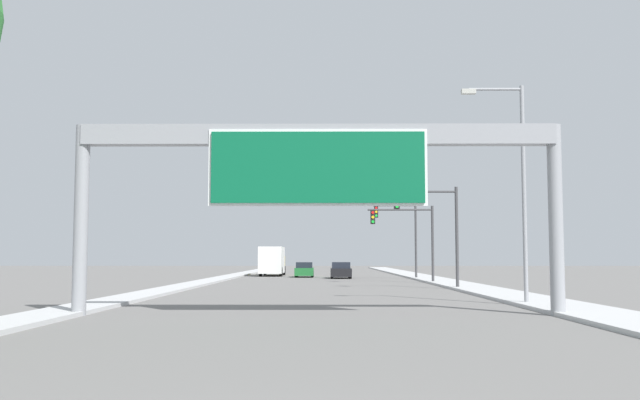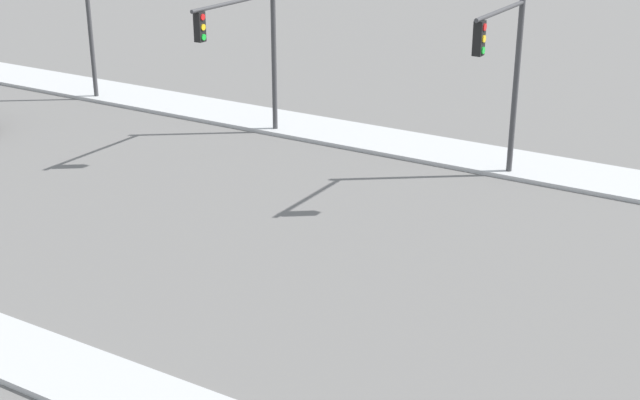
{
  "view_description": "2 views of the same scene",
  "coord_description": "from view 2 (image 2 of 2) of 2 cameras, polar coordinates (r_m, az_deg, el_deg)",
  "views": [
    {
      "loc": [
        0.23,
        -6.54,
        2.02
      ],
      "look_at": [
        0.0,
        29.34,
        4.87
      ],
      "focal_mm": 40.0,
      "sensor_mm": 36.0,
      "label": 1
    },
    {
      "loc": [
        -20.48,
        28.27,
        10.76
      ],
      "look_at": [
        -1.18,
        39.99,
        1.88
      ],
      "focal_mm": 50.0,
      "sensor_mm": 36.0,
      "label": 2
    }
  ],
  "objects": [
    {
      "name": "traffic_light_near_intersection",
      "position": [
        30.07,
        11.75,
        8.58
      ],
      "size": [
        4.16,
        0.32,
        6.38
      ],
      "color": "#3D3D3F",
      "rests_on": "ground"
    },
    {
      "name": "traffic_light_mid_block",
      "position": [
        34.35,
        -4.58,
        10.13
      ],
      "size": [
        5.06,
        0.32,
        5.9
      ],
      "color": "#3D3D3F",
      "rests_on": "ground"
    },
    {
      "name": "traffic_light_far_intersection",
      "position": [
        41.17,
        -15.83,
        12.08
      ],
      "size": [
        3.99,
        0.32,
        6.94
      ],
      "color": "#3D3D3F",
      "rests_on": "ground"
    },
    {
      "name": "sidewalk_right",
      "position": [
        44.94,
        -15.04,
        6.98
      ],
      "size": [
        3.0,
        120.0,
        0.15
      ],
      "color": "#BABABA",
      "rests_on": "ground"
    }
  ]
}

